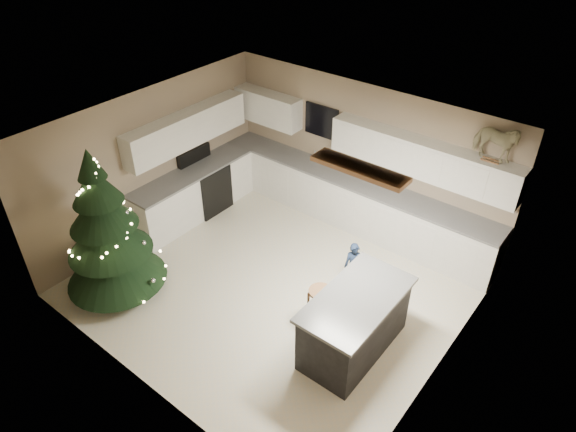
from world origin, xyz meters
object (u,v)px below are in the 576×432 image
object	(u,v)px
bar_stool	(320,299)
rocking_horse	(495,142)
island	(355,323)
christmas_tree	(108,238)
toddler	(354,266)

from	to	relation	value
bar_stool	rocking_horse	size ratio (longest dim) A/B	0.93
island	rocking_horse	xyz separation A→B (m)	(0.53, 2.64, 1.83)
bar_stool	christmas_tree	bearing A→B (deg)	-154.84
island	bar_stool	distance (m)	0.63
christmas_tree	toddler	xyz separation A→B (m)	(2.85, 2.33, -0.61)
island	rocking_horse	bearing A→B (deg)	78.65
bar_stool	toddler	distance (m)	0.97
rocking_horse	toddler	bearing A→B (deg)	145.82
island	bar_stool	xyz separation A→B (m)	(-0.62, 0.08, 0.01)
christmas_tree	toddler	bearing A→B (deg)	39.26
christmas_tree	toddler	distance (m)	3.73
bar_stool	toddler	bearing A→B (deg)	92.96
toddler	rocking_horse	bearing A→B (deg)	20.08
toddler	island	bearing A→B (deg)	-90.08
toddler	bar_stool	bearing A→B (deg)	-119.91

